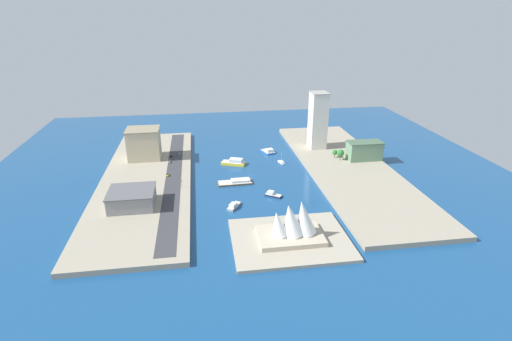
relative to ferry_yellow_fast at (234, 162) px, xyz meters
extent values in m
plane|color=navy|center=(-10.95, 27.03, -2.23)|extent=(440.00, 440.00, 0.00)
cube|color=#9E937F|center=(-95.17, 27.03, -0.53)|extent=(70.00, 240.00, 3.40)
cube|color=#9E937F|center=(73.27, 27.03, -0.53)|extent=(70.00, 240.00, 3.40)
cube|color=#A89E89|center=(-20.72, 129.34, -1.23)|extent=(69.28, 55.36, 2.00)
cube|color=#38383D|center=(51.73, 27.03, 1.25)|extent=(12.13, 228.00, 0.15)
cube|color=yellow|center=(0.63, -0.26, -1.03)|extent=(22.41, 15.47, 2.39)
cone|color=yellow|center=(10.88, -4.45, -1.03)|extent=(2.80, 2.80, 2.15)
cube|color=white|center=(-1.56, 0.64, 1.78)|extent=(12.88, 10.41, 3.23)
cube|color=beige|center=(0.63, -0.26, 0.21)|extent=(21.51, 14.86, 0.10)
cube|color=white|center=(-42.40, 2.58, -1.65)|extent=(5.61, 9.40, 1.14)
cone|color=white|center=(-40.98, -1.95, -1.65)|extent=(1.29, 1.29, 1.03)
cube|color=white|center=(-42.77, 3.78, -0.50)|extent=(2.78, 3.73, 1.16)
cube|color=beige|center=(-42.40, 2.58, -1.03)|extent=(5.39, 9.02, 0.10)
cylinder|color=silver|center=(-42.26, 2.16, 3.20)|extent=(0.24, 0.24, 8.58)
cube|color=#999EA3|center=(8.09, 81.56, -1.42)|extent=(11.17, 13.95, 1.62)
cone|color=#999EA3|center=(4.24, 75.45, -1.42)|extent=(2.01, 2.01, 1.46)
cube|color=white|center=(8.95, 82.93, 0.47)|extent=(6.38, 7.01, 2.16)
cube|color=beige|center=(8.09, 81.56, -0.56)|extent=(10.72, 13.40, 0.10)
cube|color=brown|center=(3.46, 41.01, -1.56)|extent=(27.35, 11.10, 1.34)
cone|color=brown|center=(17.29, 41.59, -1.56)|extent=(1.25, 1.25, 1.20)
cube|color=white|center=(-0.94, 40.82, 0.05)|extent=(14.81, 7.70, 1.88)
cube|color=beige|center=(3.46, 41.01, -0.84)|extent=(26.25, 10.66, 0.10)
cube|color=blue|center=(-35.44, -27.39, -1.52)|extent=(13.34, 16.97, 1.41)
cone|color=blue|center=(-32.94, -34.79, -1.52)|extent=(1.61, 1.61, 1.27)
cube|color=white|center=(-36.24, -25.05, 0.56)|extent=(8.24, 7.65, 2.75)
cube|color=beige|center=(-35.44, -27.39, -0.76)|extent=(12.80, 16.29, 0.10)
cube|color=#1E284C|center=(-22.27, 68.51, -1.48)|extent=(13.02, 10.86, 1.49)
cone|color=#1E284C|center=(-27.81, 72.19, -1.48)|extent=(1.86, 1.86, 1.34)
cube|color=white|center=(-20.44, 67.30, 0.40)|extent=(5.95, 5.81, 2.28)
cube|color=beige|center=(-22.27, 68.51, -0.69)|extent=(12.50, 10.42, 0.10)
cube|color=gray|center=(77.03, 75.36, 6.52)|extent=(29.73, 27.16, 10.68)
cube|color=#59595C|center=(77.03, 75.36, 12.26)|extent=(30.92, 28.25, 0.80)
cube|color=#C6B793|center=(78.50, -19.41, 14.40)|extent=(27.64, 23.86, 26.45)
cube|color=gray|center=(78.50, -19.41, 28.02)|extent=(28.75, 24.81, 0.80)
cube|color=slate|center=(-115.04, 12.70, 8.99)|extent=(29.54, 14.78, 15.63)
cube|color=#47624A|center=(-115.04, 12.70, 17.20)|extent=(30.72, 15.37, 0.80)
cube|color=silver|center=(-82.95, -25.95, 27.46)|extent=(15.05, 16.96, 52.56)
cube|color=#9D9992|center=(-82.95, -25.95, 54.14)|extent=(15.65, 17.64, 0.80)
cylinder|color=black|center=(49.44, -25.81, 1.65)|extent=(0.26, 0.64, 0.64)
cylinder|color=black|center=(47.87, -25.83, 1.65)|extent=(0.26, 0.64, 0.64)
cylinder|color=black|center=(49.39, -22.61, 1.65)|extent=(0.26, 0.64, 0.64)
cylinder|color=black|center=(47.82, -22.63, 1.65)|extent=(0.26, 0.64, 0.64)
cube|color=white|center=(48.63, -24.22, 1.97)|extent=(1.84, 4.60, 0.85)
cube|color=#262D38|center=(48.63, -23.99, 2.66)|extent=(1.59, 2.58, 0.53)
cylinder|color=black|center=(54.94, -17.95, 1.65)|extent=(0.26, 0.64, 0.64)
cylinder|color=black|center=(56.48, -17.94, 1.65)|extent=(0.26, 0.64, 0.64)
cylinder|color=black|center=(54.96, -20.93, 1.65)|extent=(0.26, 0.64, 0.64)
cylinder|color=black|center=(56.51, -20.91, 1.65)|extent=(0.26, 0.64, 0.64)
cube|color=black|center=(55.72, -19.43, 1.90)|extent=(1.78, 4.27, 0.72)
cube|color=#262D38|center=(55.72, -19.64, 2.57)|extent=(1.55, 2.39, 0.60)
cylinder|color=black|center=(55.64, -2.86, 1.65)|extent=(0.26, 0.64, 0.64)
cylinder|color=black|center=(57.22, -2.83, 1.65)|extent=(0.26, 0.64, 0.64)
cylinder|color=black|center=(55.70, -6.29, 1.65)|extent=(0.26, 0.64, 0.64)
cylinder|color=black|center=(57.29, -6.26, 1.65)|extent=(0.26, 0.64, 0.64)
cube|color=#B7B7BC|center=(56.46, -4.56, 1.93)|extent=(1.88, 4.92, 0.76)
cube|color=#262D38|center=(56.47, -4.80, 2.59)|extent=(1.62, 2.77, 0.57)
cylinder|color=black|center=(55.60, 27.69, 1.65)|extent=(0.27, 0.65, 0.64)
cylinder|color=black|center=(57.29, 27.75, 1.65)|extent=(0.27, 0.65, 0.64)
cylinder|color=black|center=(55.70, 24.59, 1.65)|extent=(0.27, 0.65, 0.64)
cylinder|color=black|center=(57.39, 24.64, 1.65)|extent=(0.27, 0.65, 0.64)
cube|color=yellow|center=(56.50, 26.17, 1.98)|extent=(2.04, 4.49, 0.86)
cube|color=#262D38|center=(56.50, 25.95, 2.71)|extent=(1.75, 2.54, 0.60)
cylinder|color=black|center=(44.31, 50.56, 3.93)|extent=(0.18, 0.18, 5.50)
cube|color=black|center=(44.31, 50.56, 7.18)|extent=(0.36, 0.36, 1.00)
sphere|color=red|center=(44.31, 50.56, 7.53)|extent=(0.24, 0.24, 0.24)
sphere|color=yellow|center=(44.31, 50.56, 7.18)|extent=(0.24, 0.24, 0.24)
sphere|color=green|center=(44.31, 50.56, 6.83)|extent=(0.24, 0.24, 0.24)
cube|color=#BCAD93|center=(-20.72, 129.34, 1.27)|extent=(38.39, 26.20, 3.00)
cone|color=white|center=(-28.46, 129.34, 13.36)|extent=(15.78, 12.23, 23.00)
cone|color=white|center=(-20.72, 129.34, 12.43)|extent=(16.85, 13.49, 21.48)
cone|color=white|center=(-13.29, 129.34, 10.32)|extent=(13.49, 10.83, 16.87)
cylinder|color=brown|center=(-90.80, 4.72, 2.72)|extent=(0.50, 0.50, 3.10)
sphere|color=#2D7233|center=(-90.80, 4.72, 6.19)|extent=(4.78, 4.78, 4.78)
cylinder|color=brown|center=(-93.66, 11.16, 3.10)|extent=(0.50, 0.50, 3.84)
sphere|color=#2D7233|center=(-93.66, 11.16, 7.64)|extent=(6.55, 6.55, 6.55)
camera|label=1|loc=(29.42, 326.52, 126.36)|focal=27.77mm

